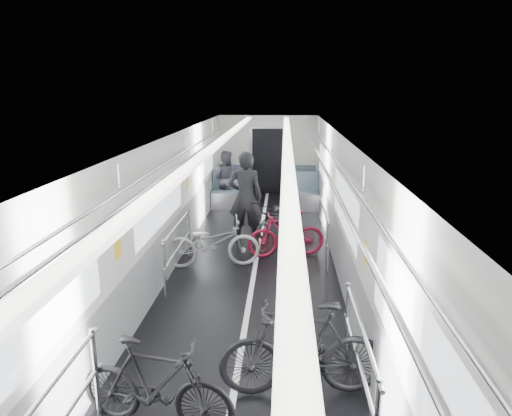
{
  "coord_description": "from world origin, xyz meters",
  "views": [
    {
      "loc": [
        0.5,
        -7.04,
        3.19
      ],
      "look_at": [
        0.0,
        1.07,
        1.05
      ],
      "focal_mm": 32.0,
      "sensor_mm": 36.0,
      "label": 1
    }
  ],
  "objects_px": {
    "bike_left_mid": "(156,385)",
    "person_standing": "(245,197)",
    "bike_aisle": "(275,221)",
    "person_seated": "(225,179)",
    "bike_right_near": "(303,350)",
    "bike_left_far": "(212,243)",
    "bike_right_far": "(286,234)"
  },
  "relations": [
    {
      "from": "bike_aisle",
      "to": "bike_left_mid",
      "type": "bearing_deg",
      "value": -80.55
    },
    {
      "from": "bike_left_mid",
      "to": "bike_right_near",
      "type": "distance_m",
      "value": 1.52
    },
    {
      "from": "bike_left_mid",
      "to": "bike_right_far",
      "type": "relative_size",
      "value": 1.04
    },
    {
      "from": "bike_left_mid",
      "to": "bike_left_far",
      "type": "distance_m",
      "value": 4.16
    },
    {
      "from": "bike_left_mid",
      "to": "bike_left_far",
      "type": "relative_size",
      "value": 0.9
    },
    {
      "from": "bike_left_far",
      "to": "bike_right_near",
      "type": "xyz_separation_m",
      "value": [
        1.52,
        -3.56,
        0.07
      ]
    },
    {
      "from": "person_standing",
      "to": "person_seated",
      "type": "relative_size",
      "value": 1.26
    },
    {
      "from": "bike_left_mid",
      "to": "bike_aisle",
      "type": "relative_size",
      "value": 0.83
    },
    {
      "from": "person_seated",
      "to": "bike_right_near",
      "type": "bearing_deg",
      "value": 115.73
    },
    {
      "from": "bike_aisle",
      "to": "person_standing",
      "type": "distance_m",
      "value": 0.8
    },
    {
      "from": "bike_left_far",
      "to": "person_seated",
      "type": "relative_size",
      "value": 1.13
    },
    {
      "from": "bike_right_near",
      "to": "bike_aisle",
      "type": "height_order",
      "value": "bike_right_near"
    },
    {
      "from": "bike_left_mid",
      "to": "bike_right_far",
      "type": "height_order",
      "value": "bike_left_mid"
    },
    {
      "from": "bike_left_mid",
      "to": "person_standing",
      "type": "distance_m",
      "value": 5.64
    },
    {
      "from": "bike_right_near",
      "to": "bike_right_far",
      "type": "distance_m",
      "value": 4.15
    },
    {
      "from": "bike_aisle",
      "to": "bike_right_far",
      "type": "bearing_deg",
      "value": -53.27
    },
    {
      "from": "bike_left_far",
      "to": "bike_right_far",
      "type": "distance_m",
      "value": 1.48
    },
    {
      "from": "bike_right_near",
      "to": "bike_right_far",
      "type": "bearing_deg",
      "value": 176.48
    },
    {
      "from": "person_standing",
      "to": "person_seated",
      "type": "height_order",
      "value": "person_standing"
    },
    {
      "from": "bike_aisle",
      "to": "person_seated",
      "type": "xyz_separation_m",
      "value": [
        -1.45,
        3.15,
        0.27
      ]
    },
    {
      "from": "bike_left_mid",
      "to": "person_seated",
      "type": "xyz_separation_m",
      "value": [
        -0.44,
        8.65,
        0.3
      ]
    },
    {
      "from": "bike_aisle",
      "to": "person_standing",
      "type": "height_order",
      "value": "person_standing"
    },
    {
      "from": "bike_left_mid",
      "to": "bike_left_far",
      "type": "height_order",
      "value": "bike_left_mid"
    },
    {
      "from": "bike_right_near",
      "to": "person_seated",
      "type": "height_order",
      "value": "person_seated"
    },
    {
      "from": "person_standing",
      "to": "bike_aisle",
      "type": "bearing_deg",
      "value": 169.15
    },
    {
      "from": "bike_right_far",
      "to": "bike_aisle",
      "type": "bearing_deg",
      "value": -176.01
    },
    {
      "from": "bike_left_mid",
      "to": "bike_left_far",
      "type": "bearing_deg",
      "value": 12.33
    },
    {
      "from": "bike_aisle",
      "to": "bike_right_near",
      "type": "bearing_deg",
      "value": -65.59
    },
    {
      "from": "bike_left_far",
      "to": "bike_right_far",
      "type": "relative_size",
      "value": 1.15
    },
    {
      "from": "bike_right_far",
      "to": "bike_right_near",
      "type": "bearing_deg",
      "value": -10.67
    },
    {
      "from": "bike_left_far",
      "to": "bike_right_far",
      "type": "xyz_separation_m",
      "value": [
        1.36,
        0.59,
        -0.0
      ]
    },
    {
      "from": "bike_right_far",
      "to": "bike_aisle",
      "type": "height_order",
      "value": "bike_aisle"
    }
  ]
}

